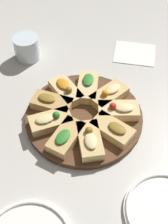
{
  "coord_description": "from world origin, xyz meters",
  "views": [
    {
      "loc": [
        0.03,
        0.55,
        0.69
      ],
      "look_at": [
        0.0,
        0.0,
        0.03
      ],
      "focal_mm": 50.0,
      "sensor_mm": 36.0,
      "label": 1
    }
  ],
  "objects_px": {
    "serving_board": "(84,117)",
    "plate_left": "(166,211)",
    "napkin_stack": "(135,53)",
    "water_glass": "(27,48)"
  },
  "relations": [
    {
      "from": "serving_board",
      "to": "plate_left",
      "type": "xyz_separation_m",
      "value": [
        -0.17,
        0.28,
        -0.0
      ]
    },
    {
      "from": "serving_board",
      "to": "napkin_stack",
      "type": "distance_m",
      "value": 0.33
    },
    {
      "from": "serving_board",
      "to": "water_glass",
      "type": "bearing_deg",
      "value": -58.19
    },
    {
      "from": "plate_left",
      "to": "serving_board",
      "type": "bearing_deg",
      "value": -59.11
    },
    {
      "from": "plate_left",
      "to": "napkin_stack",
      "type": "xyz_separation_m",
      "value": [
        -0.02,
        -0.56,
        -0.01
      ]
    },
    {
      "from": "water_glass",
      "to": "napkin_stack",
      "type": "bearing_deg",
      "value": 179.63
    },
    {
      "from": "serving_board",
      "to": "plate_left",
      "type": "distance_m",
      "value": 0.33
    },
    {
      "from": "serving_board",
      "to": "water_glass",
      "type": "xyz_separation_m",
      "value": [
        0.17,
        -0.28,
        0.03
      ]
    },
    {
      "from": "water_glass",
      "to": "plate_left",
      "type": "bearing_deg",
      "value": 121.34
    },
    {
      "from": "serving_board",
      "to": "napkin_stack",
      "type": "relative_size",
      "value": 2.4
    }
  ]
}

